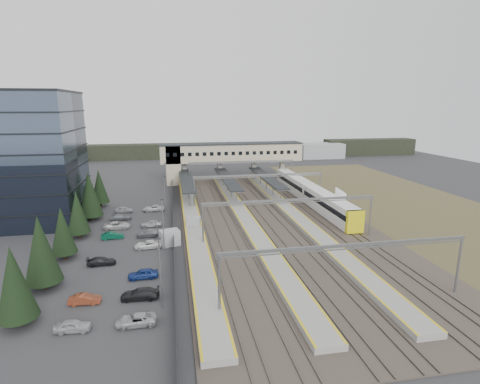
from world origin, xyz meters
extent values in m
plane|color=#2B2B2D|center=(0.00, 0.00, 0.00)|extent=(220.00, 220.00, 0.00)
cube|color=#3C495F|center=(-36.00, 12.00, 12.00)|extent=(24.00, 18.00, 24.00)
cube|color=black|center=(-36.00, 12.00, 3.43)|extent=(24.30, 18.30, 0.25)
cube|color=black|center=(-36.00, 12.00, 6.86)|extent=(24.30, 18.30, 0.25)
cube|color=black|center=(-36.00, 12.00, 10.29)|extent=(24.30, 18.30, 0.25)
cube|color=black|center=(-36.00, 12.00, 13.71)|extent=(24.30, 18.30, 0.25)
cube|color=black|center=(-36.00, 12.00, 17.14)|extent=(24.30, 18.30, 0.25)
cube|color=black|center=(-36.00, 12.00, 20.57)|extent=(24.30, 18.30, 0.25)
cylinder|color=black|center=(-22.00, -26.00, 0.60)|extent=(0.44, 0.44, 1.20)
cone|color=black|center=(-22.00, -26.00, 4.75)|extent=(3.90, 3.90, 7.50)
cylinder|color=black|center=(-22.00, -18.00, 0.60)|extent=(0.44, 0.44, 1.20)
cone|color=black|center=(-22.00, -18.00, 5.10)|extent=(4.26, 4.26, 8.20)
cylinder|color=black|center=(-22.00, -9.00, 0.60)|extent=(0.44, 0.44, 1.20)
cone|color=black|center=(-22.00, -9.00, 4.40)|extent=(3.54, 3.54, 6.80)
cylinder|color=black|center=(-22.00, 0.00, 0.60)|extent=(0.44, 0.44, 1.20)
cone|color=black|center=(-22.00, 0.00, 4.50)|extent=(3.64, 3.64, 7.00)
cylinder|color=black|center=(-22.00, 10.00, 0.60)|extent=(0.44, 0.44, 1.20)
cone|color=black|center=(-22.00, 10.00, 5.25)|extent=(4.42, 4.42, 8.50)
cylinder|color=black|center=(-22.00, 20.00, 0.60)|extent=(0.44, 0.44, 1.20)
cone|color=black|center=(-22.00, 20.00, 4.60)|extent=(3.74, 3.74, 7.20)
imported|color=#A6A7AC|center=(-16.50, -28.00, 0.59)|extent=(3.54, 1.60, 1.18)
imported|color=brown|center=(-16.50, -22.70, 0.57)|extent=(3.48, 1.32, 1.13)
imported|color=black|center=(-16.50, -12.10, 0.56)|extent=(3.95, 1.75, 1.13)
imported|color=#0A4631|center=(-16.50, -1.50, 0.60)|extent=(3.73, 1.59, 1.20)
imported|color=silver|center=(-16.50, 3.80, 0.64)|extent=(4.64, 2.15, 1.29)
imported|color=slate|center=(-16.50, 9.10, 0.59)|extent=(4.12, 1.79, 1.18)
imported|color=#9A9B9F|center=(-16.50, 14.40, 0.63)|extent=(3.80, 1.73, 1.27)
imported|color=#A8A9AC|center=(-10.50, -28.00, 0.57)|extent=(4.13, 1.95, 1.14)
imported|color=black|center=(-10.50, -22.70, 0.63)|extent=(4.47, 2.07, 1.26)
imported|color=navy|center=(-10.50, -17.40, 0.65)|extent=(3.86, 1.69, 1.29)
imported|color=white|center=(-10.50, -6.80, 0.59)|extent=(4.37, 2.26, 1.18)
imported|color=slate|center=(-10.50, -1.50, 0.65)|extent=(4.53, 2.02, 1.29)
imported|color=#97989A|center=(-10.50, 3.80, 0.64)|extent=(3.83, 1.68, 1.28)
imported|color=silver|center=(-10.50, 14.40, 0.62)|extent=(4.51, 2.11, 1.25)
cylinder|color=slate|center=(-8.00, -25.00, 4.00)|extent=(0.16, 0.16, 8.00)
cube|color=black|center=(-8.00, -25.00, 8.00)|extent=(0.50, 0.25, 0.15)
cylinder|color=slate|center=(-8.00, -8.00, 4.00)|extent=(0.16, 0.16, 8.00)
cube|color=black|center=(-8.00, -8.00, 8.00)|extent=(0.50, 0.25, 0.15)
cylinder|color=slate|center=(-8.00, 10.00, 4.00)|extent=(0.16, 0.16, 8.00)
cube|color=black|center=(-8.00, 10.00, 8.00)|extent=(0.50, 0.25, 0.15)
cylinder|color=slate|center=(-8.00, 28.00, 4.00)|extent=(0.16, 0.16, 8.00)
cube|color=black|center=(-8.00, 28.00, 8.00)|extent=(0.50, 0.25, 0.15)
cube|color=#26282B|center=(-6.50, 5.00, 1.00)|extent=(0.08, 90.00, 2.00)
cube|color=#96989A|center=(-7.14, -6.05, 1.23)|extent=(3.43, 2.90, 2.45)
cube|color=#96989A|center=(-2.94, 1.08, 1.08)|extent=(2.69, 2.38, 2.16)
cube|color=#3C352E|center=(12.00, 5.00, 0.10)|extent=(34.00, 90.00, 0.20)
cube|color=#59544C|center=(-0.72, 5.00, 0.28)|extent=(0.08, 90.00, 0.14)
cube|color=#59544C|center=(0.72, 5.00, 0.28)|extent=(0.08, 90.00, 0.14)
cube|color=#59544C|center=(3.28, 5.00, 0.28)|extent=(0.08, 90.00, 0.14)
cube|color=#59544C|center=(4.72, 5.00, 0.28)|extent=(0.08, 90.00, 0.14)
cube|color=#59544C|center=(9.28, 5.00, 0.28)|extent=(0.08, 90.00, 0.14)
cube|color=#59544C|center=(10.72, 5.00, 0.28)|extent=(0.08, 90.00, 0.14)
cube|color=#59544C|center=(13.28, 5.00, 0.28)|extent=(0.08, 90.00, 0.14)
cube|color=#59544C|center=(14.72, 5.00, 0.28)|extent=(0.08, 90.00, 0.14)
cube|color=#59544C|center=(19.28, 5.00, 0.28)|extent=(0.08, 90.00, 0.14)
cube|color=#59544C|center=(20.72, 5.00, 0.28)|extent=(0.08, 90.00, 0.14)
cube|color=#59544C|center=(23.28, 5.00, 0.28)|extent=(0.08, 90.00, 0.14)
cube|color=#59544C|center=(24.72, 5.00, 0.28)|extent=(0.08, 90.00, 0.14)
cube|color=gray|center=(-3.00, 5.00, 0.45)|extent=(3.20, 82.00, 0.90)
cube|color=gold|center=(-4.45, 5.00, 0.91)|extent=(0.25, 82.00, 0.02)
cube|color=gold|center=(-1.55, 5.00, 0.91)|extent=(0.25, 82.00, 0.02)
cube|color=gray|center=(7.00, 5.00, 0.45)|extent=(3.20, 82.00, 0.90)
cube|color=gold|center=(5.55, 5.00, 0.91)|extent=(0.25, 82.00, 0.02)
cube|color=gold|center=(8.45, 5.00, 0.91)|extent=(0.25, 82.00, 0.02)
cube|color=gray|center=(17.00, 5.00, 0.45)|extent=(3.20, 82.00, 0.90)
cube|color=gold|center=(15.55, 5.00, 0.91)|extent=(0.25, 82.00, 0.02)
cube|color=gold|center=(18.45, 5.00, 0.91)|extent=(0.25, 82.00, 0.02)
cube|color=black|center=(-3.00, 27.00, 4.00)|extent=(3.00, 30.00, 0.25)
cube|color=slate|center=(-3.00, 27.00, 3.85)|extent=(3.10, 30.00, 0.12)
cylinder|color=slate|center=(-3.00, 14.00, 2.40)|extent=(0.20, 0.20, 3.10)
cylinder|color=slate|center=(-3.00, 20.50, 2.40)|extent=(0.20, 0.20, 3.10)
cylinder|color=slate|center=(-3.00, 27.00, 2.40)|extent=(0.20, 0.20, 3.10)
cylinder|color=slate|center=(-3.00, 33.50, 2.40)|extent=(0.20, 0.20, 3.10)
cylinder|color=slate|center=(-3.00, 40.00, 2.40)|extent=(0.20, 0.20, 3.10)
cube|color=black|center=(7.00, 27.00, 4.00)|extent=(3.00, 30.00, 0.25)
cube|color=slate|center=(7.00, 27.00, 3.85)|extent=(3.10, 30.00, 0.12)
cylinder|color=slate|center=(7.00, 14.00, 2.40)|extent=(0.20, 0.20, 3.10)
cylinder|color=slate|center=(7.00, 20.50, 2.40)|extent=(0.20, 0.20, 3.10)
cylinder|color=slate|center=(7.00, 27.00, 2.40)|extent=(0.20, 0.20, 3.10)
cylinder|color=slate|center=(7.00, 33.50, 2.40)|extent=(0.20, 0.20, 3.10)
cylinder|color=slate|center=(7.00, 40.00, 2.40)|extent=(0.20, 0.20, 3.10)
cube|color=black|center=(17.00, 27.00, 4.00)|extent=(3.00, 30.00, 0.25)
cube|color=slate|center=(17.00, 27.00, 3.85)|extent=(3.10, 30.00, 0.12)
cylinder|color=slate|center=(17.00, 14.00, 2.40)|extent=(0.20, 0.20, 3.10)
cylinder|color=slate|center=(17.00, 20.50, 2.40)|extent=(0.20, 0.20, 3.10)
cylinder|color=slate|center=(17.00, 27.00, 2.40)|extent=(0.20, 0.20, 3.10)
cylinder|color=slate|center=(17.00, 33.50, 2.40)|extent=(0.20, 0.20, 3.10)
cylinder|color=slate|center=(17.00, 40.00, 2.40)|extent=(0.20, 0.20, 3.10)
cube|color=#C2B396|center=(10.50, 42.00, 8.50)|extent=(40.00, 6.00, 5.00)
cube|color=black|center=(10.50, 42.00, 11.05)|extent=(40.40, 6.40, 0.30)
cube|color=#C2B396|center=(-6.00, 42.00, 5.50)|extent=(4.00, 6.00, 11.00)
cube|color=black|center=(-7.50, 38.98, 8.60)|extent=(1.00, 0.06, 1.00)
cube|color=black|center=(-5.50, 38.98, 8.60)|extent=(1.00, 0.06, 1.00)
cube|color=black|center=(-3.50, 38.98, 8.60)|extent=(1.00, 0.06, 1.00)
cube|color=black|center=(-1.50, 38.98, 8.60)|extent=(1.00, 0.06, 1.00)
cube|color=black|center=(0.50, 38.98, 8.60)|extent=(1.00, 0.06, 1.00)
cube|color=black|center=(2.50, 38.98, 8.60)|extent=(1.00, 0.06, 1.00)
cube|color=black|center=(4.50, 38.98, 8.60)|extent=(1.00, 0.06, 1.00)
cube|color=black|center=(6.50, 38.98, 8.60)|extent=(1.00, 0.06, 1.00)
cube|color=black|center=(8.50, 38.98, 8.60)|extent=(1.00, 0.06, 1.00)
cube|color=black|center=(10.50, 38.98, 8.60)|extent=(1.00, 0.06, 1.00)
cube|color=black|center=(12.50, 38.98, 8.60)|extent=(1.00, 0.06, 1.00)
cube|color=black|center=(14.50, 38.98, 8.60)|extent=(1.00, 0.06, 1.00)
cube|color=black|center=(16.50, 38.98, 8.60)|extent=(1.00, 0.06, 1.00)
cube|color=black|center=(18.50, 38.98, 8.60)|extent=(1.00, 0.06, 1.00)
cube|color=black|center=(20.50, 38.98, 8.60)|extent=(1.00, 0.06, 1.00)
cube|color=black|center=(22.50, 38.98, 8.60)|extent=(1.00, 0.06, 1.00)
cube|color=black|center=(24.50, 38.98, 8.60)|extent=(1.00, 0.06, 1.00)
cube|color=black|center=(26.50, 38.98, 8.60)|extent=(1.00, 0.06, 1.00)
cube|color=black|center=(28.50, 38.98, 8.60)|extent=(1.00, 0.06, 1.00)
cube|color=gray|center=(-4.50, 42.00, 3.00)|extent=(1.20, 1.60, 6.00)
cube|color=gray|center=(-3.00, 42.00, 3.00)|extent=(1.20, 1.60, 6.00)
cube|color=gray|center=(7.00, 42.00, 3.00)|extent=(1.20, 1.60, 6.00)
cube|color=gray|center=(17.00, 42.00, 3.00)|extent=(1.20, 1.60, 6.00)
cube|color=gray|center=(25.50, 42.00, 3.00)|extent=(1.20, 1.60, 6.00)
cylinder|color=slate|center=(-2.00, -28.00, 3.50)|extent=(0.28, 0.28, 7.00)
cylinder|color=slate|center=(26.00, -28.00, 3.50)|extent=(0.28, 0.28, 7.00)
cube|color=slate|center=(12.00, -28.00, 7.00)|extent=(28.40, 0.25, 0.35)
cube|color=slate|center=(12.00, -28.00, 6.60)|extent=(28.40, 0.12, 0.12)
cylinder|color=slate|center=(-2.00, -8.00, 3.50)|extent=(0.28, 0.28, 7.00)
cylinder|color=slate|center=(26.00, -8.00, 3.50)|extent=(0.28, 0.28, 7.00)
cube|color=slate|center=(12.00, -8.00, 7.00)|extent=(28.40, 0.25, 0.35)
cube|color=slate|center=(12.00, -8.00, 6.60)|extent=(28.40, 0.12, 0.12)
cylinder|color=slate|center=(-2.00, 14.00, 3.50)|extent=(0.28, 0.28, 7.00)
cylinder|color=slate|center=(26.00, 14.00, 3.50)|extent=(0.28, 0.28, 7.00)
cube|color=slate|center=(12.00, 14.00, 7.00)|extent=(28.40, 0.25, 0.35)
cube|color=slate|center=(12.00, 14.00, 6.60)|extent=(28.40, 0.12, 0.12)
cylinder|color=slate|center=(-2.00, 34.00, 3.50)|extent=(0.28, 0.28, 7.00)
cylinder|color=slate|center=(26.00, 34.00, 3.50)|extent=(0.28, 0.28, 7.00)
cube|color=slate|center=(12.00, 34.00, 7.00)|extent=(28.40, 0.25, 0.35)
cube|color=slate|center=(12.00, 34.00, 6.60)|extent=(28.40, 0.12, 0.12)
cube|color=silver|center=(24.00, 3.84, 2.30)|extent=(3.07, 21.33, 3.95)
cube|color=black|center=(24.00, 3.84, 2.74)|extent=(3.14, 20.73, 0.99)
cube|color=slate|center=(24.00, 3.84, 0.60)|extent=(2.63, 19.93, 0.55)
cube|color=silver|center=(24.00, 25.77, 2.30)|extent=(3.07, 21.33, 3.95)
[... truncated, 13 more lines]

